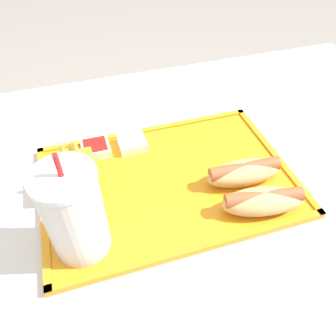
# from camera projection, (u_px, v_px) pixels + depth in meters

# --- Properties ---
(ground_plane) EXTENTS (8.00, 8.00, 0.00)m
(ground_plane) POSITION_uv_depth(u_px,v_px,m) (158.00, 334.00, 1.10)
(ground_plane) COLOR gray
(dining_table) EXTENTS (1.44, 0.89, 0.72)m
(dining_table) POSITION_uv_depth(u_px,v_px,m) (155.00, 286.00, 0.85)
(dining_table) COLOR beige
(dining_table) RESTS_ON ground_plane
(food_tray) EXTENTS (0.46, 0.32, 0.01)m
(food_tray) POSITION_uv_depth(u_px,v_px,m) (168.00, 181.00, 0.61)
(food_tray) COLOR orange
(food_tray) RESTS_ON dining_table
(soda_cup) EXTENTS (0.09, 0.09, 0.19)m
(soda_cup) POSITION_uv_depth(u_px,v_px,m) (74.00, 213.00, 0.46)
(soda_cup) COLOR silver
(soda_cup) RESTS_ON food_tray
(hot_dog_far) EXTENTS (0.15, 0.08, 0.04)m
(hot_dog_far) POSITION_uv_depth(u_px,v_px,m) (263.00, 200.00, 0.55)
(hot_dog_far) COLOR tan
(hot_dog_far) RESTS_ON food_tray
(hot_dog_near) EXTENTS (0.14, 0.06, 0.04)m
(hot_dog_near) POSITION_uv_depth(u_px,v_px,m) (244.00, 172.00, 0.59)
(hot_dog_near) COLOR tan
(hot_dog_near) RESTS_ON food_tray
(fries_carton) EXTENTS (0.07, 0.06, 0.10)m
(fries_carton) POSITION_uv_depth(u_px,v_px,m) (75.00, 174.00, 0.57)
(fries_carton) COLOR gold
(fries_carton) RESTS_ON food_tray
(sauce_cup_mayo) EXTENTS (0.05, 0.05, 0.02)m
(sauce_cup_mayo) POSITION_uv_depth(u_px,v_px,m) (133.00, 142.00, 0.67)
(sauce_cup_mayo) COLOR silver
(sauce_cup_mayo) RESTS_ON food_tray
(sauce_cup_ketchup) EXTENTS (0.05, 0.05, 0.02)m
(sauce_cup_ketchup) POSITION_uv_depth(u_px,v_px,m) (96.00, 148.00, 0.66)
(sauce_cup_ketchup) COLOR silver
(sauce_cup_ketchup) RESTS_ON food_tray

